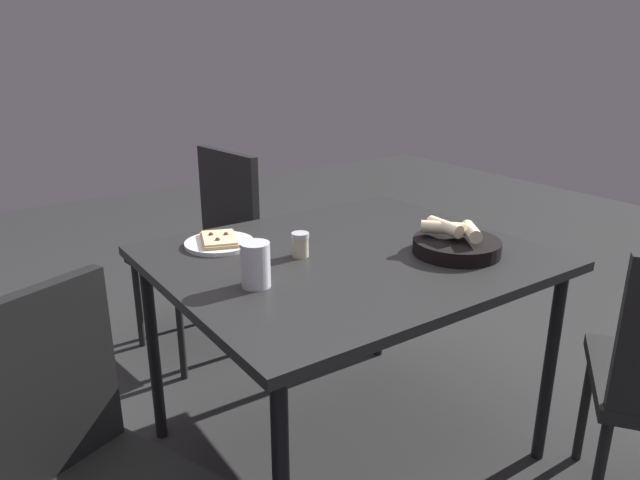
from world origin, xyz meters
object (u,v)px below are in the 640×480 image
Objects in this scene: dining_table at (348,271)px; pepper_shaker at (300,246)px; pizza_plate at (219,242)px; bread_basket at (456,244)px; beer_glass at (256,267)px; chair_spare at (208,238)px.

pepper_shaker is at bearing -115.30° from dining_table.
bread_basket is at bearing 49.28° from pizza_plate.
pizza_plate is 1.82× the size of beer_glass.
dining_table is 15.05× the size of pepper_shaker.
bread_basket is at bearing 15.62° from chair_spare.
pepper_shaker is at bearing -122.12° from bread_basket.
dining_table is at bearing 64.70° from pepper_shaker.
pepper_shaker is at bearing -5.58° from chair_spare.
dining_table is 0.35m from bread_basket.
beer_glass is 0.26m from pepper_shaker.
dining_table is 1.27× the size of chair_spare.
bread_basket is at bearing 57.88° from pepper_shaker.
beer_glass is at bearing -101.83° from bread_basket.
pepper_shaker is 0.93m from chair_spare.
beer_glass is 0.14× the size of chair_spare.
chair_spare is at bearing -177.16° from dining_table.
pepper_shaker is at bearing 119.11° from beer_glass.
bread_basket is 2.20× the size of beer_glass.
beer_glass reaches higher than pizza_plate.
chair_spare is at bearing 174.42° from pepper_shaker.
bread_basket is 1.22m from chair_spare.
bread_basket is (0.19, 0.27, 0.09)m from dining_table.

